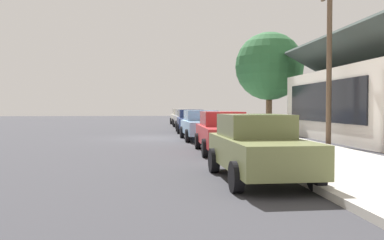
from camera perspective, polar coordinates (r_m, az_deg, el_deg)
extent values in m
plane|color=#38383D|center=(23.66, -5.55, -2.51)|extent=(120.00, 120.00, 0.00)
cube|color=beige|center=(24.26, 7.80, -2.22)|extent=(60.00, 4.20, 0.16)
cube|color=silver|center=(41.80, -1.50, 0.29)|extent=(4.52, 1.99, 0.70)
cube|color=beige|center=(42.23, -1.56, 1.16)|extent=(2.19, 1.70, 0.56)
cylinder|color=black|center=(40.54, -0.02, -0.25)|extent=(0.67, 0.24, 0.66)
cylinder|color=black|center=(40.36, -2.62, -0.26)|extent=(0.67, 0.24, 0.66)
cylinder|color=black|center=(43.28, -0.45, -0.12)|extent=(0.67, 0.24, 0.66)
cylinder|color=black|center=(43.11, -2.90, -0.13)|extent=(0.67, 0.24, 0.66)
cube|color=silver|center=(35.52, -0.85, 0.03)|extent=(4.65, 1.95, 0.70)
cube|color=#A0A2A6|center=(35.97, -0.92, 1.06)|extent=(2.25, 1.67, 0.56)
cylinder|color=black|center=(34.23, 0.91, -0.62)|extent=(0.67, 0.24, 0.66)
cylinder|color=black|center=(34.03, -2.14, -0.64)|extent=(0.67, 0.24, 0.66)
cylinder|color=black|center=(37.05, 0.33, -0.44)|extent=(0.67, 0.24, 0.66)
cylinder|color=black|center=(36.88, -2.48, -0.45)|extent=(0.67, 0.24, 0.66)
cube|color=navy|center=(28.92, -0.10, -0.37)|extent=(4.42, 1.94, 0.70)
cube|color=navy|center=(29.34, -0.16, 0.89)|extent=(2.13, 1.67, 0.56)
cylinder|color=black|center=(27.66, 2.01, -1.20)|extent=(0.66, 0.23, 0.66)
cylinder|color=black|center=(27.53, -1.84, -1.21)|extent=(0.66, 0.23, 0.66)
cylinder|color=black|center=(30.36, 1.47, -0.93)|extent=(0.66, 0.23, 0.66)
cylinder|color=black|center=(30.24, -2.04, -0.94)|extent=(0.66, 0.23, 0.66)
cube|color=#8CB7E0|center=(22.33, 1.32, -1.01)|extent=(4.81, 1.98, 0.70)
cube|color=#779CBE|center=(22.78, 1.15, 0.63)|extent=(2.33, 1.68, 0.56)
cylinder|color=black|center=(21.06, 4.36, -2.14)|extent=(0.67, 0.24, 0.66)
cylinder|color=black|center=(20.78, -0.61, -2.19)|extent=(0.67, 0.24, 0.66)
cylinder|color=black|center=(23.95, 2.99, -1.66)|extent=(0.67, 0.24, 0.66)
cylinder|color=black|center=(23.71, -1.38, -1.69)|extent=(0.67, 0.24, 0.66)
cube|color=red|center=(16.16, 4.35, -2.08)|extent=(4.90, 1.80, 0.70)
cube|color=#A9272B|center=(16.62, 4.10, 0.20)|extent=(2.36, 1.56, 0.56)
cylinder|color=black|center=(14.87, 8.54, -3.79)|extent=(0.66, 0.23, 0.66)
cylinder|color=black|center=(14.59, 1.85, -3.88)|extent=(0.66, 0.23, 0.66)
cylinder|color=black|center=(17.82, 6.38, -2.86)|extent=(0.66, 0.23, 0.66)
cylinder|color=black|center=(17.59, 0.80, -2.91)|extent=(0.66, 0.23, 0.66)
cube|color=olive|center=(10.09, 9.23, -4.44)|extent=(4.36, 1.88, 0.70)
cube|color=#61683C|center=(10.46, 8.59, -0.75)|extent=(2.11, 1.59, 0.56)
cylinder|color=black|center=(9.19, 16.81, -7.31)|extent=(0.67, 0.24, 0.66)
cylinder|color=black|center=(8.64, 6.12, -7.81)|extent=(0.67, 0.24, 0.66)
cylinder|color=black|center=(11.65, 11.50, -5.35)|extent=(0.67, 0.24, 0.66)
cylinder|color=black|center=(11.23, 3.03, -5.58)|extent=(0.67, 0.24, 0.66)
cube|color=silver|center=(24.05, 24.31, 1.84)|extent=(11.69, 6.11, 3.72)
cube|color=black|center=(22.70, 17.48, 2.40)|extent=(9.35, 0.08, 2.08)
cube|color=#3F4C47|center=(23.51, 21.11, 8.41)|extent=(12.29, 3.35, 1.88)
cylinder|color=brown|center=(30.65, 10.57, 1.62)|extent=(0.44, 0.44, 3.39)
sphere|color=#2D6638|center=(30.79, 10.61, 7.30)|extent=(4.93, 4.93, 4.93)
cylinder|color=brown|center=(20.23, 18.39, 7.32)|extent=(0.24, 0.24, 7.50)
cylinder|color=red|center=(39.75, 0.72, -0.14)|extent=(0.22, 0.22, 0.55)
sphere|color=red|center=(39.74, 0.72, 0.36)|extent=(0.18, 0.18, 0.18)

